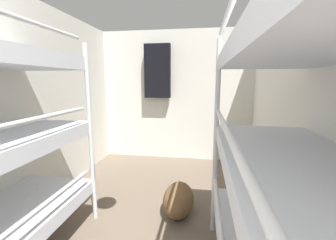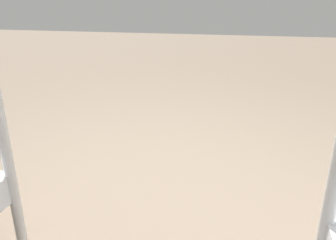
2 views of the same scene
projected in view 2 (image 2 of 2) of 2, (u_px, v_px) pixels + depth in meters
ground_plane at (181, 203)px, 1.86m from camera, size 20.00×20.00×0.00m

